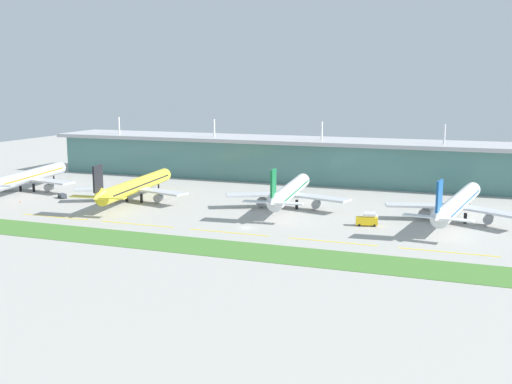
{
  "coord_description": "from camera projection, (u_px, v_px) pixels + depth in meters",
  "views": [
    {
      "loc": [
        72.4,
        -186.6,
        47.49
      ],
      "look_at": [
        -7.16,
        28.43,
        7.0
      ],
      "focal_mm": 43.23,
      "sensor_mm": 36.0,
      "label": 1
    }
  ],
  "objects": [
    {
      "name": "taxiway_stripe_west",
      "position": [
        55.0,
        217.0,
        222.07
      ],
      "size": [
        28.0,
        0.7,
        0.04
      ],
      "primitive_type": "cube",
      "color": "yellow",
      "rests_on": "ground"
    },
    {
      "name": "taxiway_stripe_mid_west",
      "position": [
        137.0,
        224.0,
        210.45
      ],
      "size": [
        28.0,
        0.7,
        0.04
      ],
      "primitive_type": "cube",
      "color": "yellow",
      "rests_on": "ground"
    },
    {
      "name": "baggage_cart",
      "position": [
        372.0,
        218.0,
        214.74
      ],
      "size": [
        3.92,
        3.7,
        2.48
      ],
      "color": "silver",
      "rests_on": "ground"
    },
    {
      "name": "airliner_nearest",
      "position": [
        28.0,
        177.0,
        274.63
      ],
      "size": [
        47.95,
        67.75,
        18.9
      ],
      "color": "#ADB2BC",
      "rests_on": "ground"
    },
    {
      "name": "ground_plane",
      "position": [
        247.0,
        228.0,
        205.34
      ],
      "size": [
        600.0,
        600.0,
        0.0
      ],
      "primitive_type": "plane",
      "color": "#A8A59E"
    },
    {
      "name": "airliner_far_middle",
      "position": [
        457.0,
        203.0,
        213.47
      ],
      "size": [
        48.34,
        71.49,
        18.9
      ],
      "color": "white",
      "rests_on": "ground"
    },
    {
      "name": "terminal_building",
      "position": [
        324.0,
        160.0,
        300.37
      ],
      "size": [
        288.0,
        34.0,
        29.71
      ],
      "color": "slate",
      "rests_on": "ground"
    },
    {
      "name": "grass_verge",
      "position": [
        213.0,
        248.0,
        180.47
      ],
      "size": [
        300.0,
        18.0,
        0.1
      ],
      "primitive_type": "cube",
      "color": "#477A33",
      "rests_on": "ground"
    },
    {
      "name": "taxiway_stripe_east",
      "position": [
        449.0,
        252.0,
        175.6
      ],
      "size": [
        28.0,
        0.7,
        0.04
      ],
      "primitive_type": "cube",
      "color": "yellow",
      "rests_on": "ground"
    },
    {
      "name": "airliner_center",
      "position": [
        289.0,
        192.0,
        237.02
      ],
      "size": [
        48.55,
        65.35,
        18.9
      ],
      "color": "silver",
      "rests_on": "ground"
    },
    {
      "name": "taxiway_stripe_mid_east",
      "position": [
        332.0,
        242.0,
        187.22
      ],
      "size": [
        28.0,
        0.7,
        0.04
      ],
      "primitive_type": "cube",
      "color": "yellow",
      "rests_on": "ground"
    },
    {
      "name": "fuel_truck",
      "position": [
        367.0,
        219.0,
        207.63
      ],
      "size": [
        7.62,
        4.27,
        4.95
      ],
      "color": "gold",
      "rests_on": "ground"
    },
    {
      "name": "taxiway_stripe_centre",
      "position": [
        229.0,
        232.0,
        198.83
      ],
      "size": [
        28.0,
        0.7,
        0.04
      ],
      "primitive_type": "cube",
      "color": "yellow",
      "rests_on": "ground"
    },
    {
      "name": "pushback_tug",
      "position": [
        62.0,
        196.0,
        258.28
      ],
      "size": [
        4.99,
        4.43,
        1.85
      ],
      "color": "#333842",
      "rests_on": "ground"
    },
    {
      "name": "safety_cone_nose_front",
      "position": [
        20.0,
        202.0,
        249.1
      ],
      "size": [
        0.56,
        0.56,
        0.7
      ],
      "primitive_type": "cone",
      "color": "orange",
      "rests_on": "ground"
    },
    {
      "name": "airliner_near_middle",
      "position": [
        135.0,
        186.0,
        249.77
      ],
      "size": [
        48.45,
        71.36,
        18.9
      ],
      "color": "yellow",
      "rests_on": "ground"
    }
  ]
}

